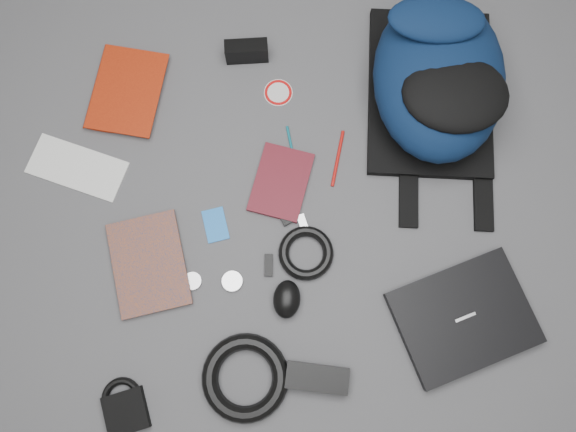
{
  "coord_description": "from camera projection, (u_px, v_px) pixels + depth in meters",
  "views": [
    {
      "loc": [
        -0.03,
        -0.31,
        1.4
      ],
      "look_at": [
        0.0,
        0.0,
        0.02
      ],
      "focal_mm": 35.0,
      "sensor_mm": 36.0,
      "label": 1
    }
  ],
  "objects": [
    {
      "name": "comic_book",
      "position": [
        114.0,
        272.0,
        1.39
      ],
      "size": [
        0.21,
        0.27,
        0.02
      ],
      "primitive_type": "imported",
      "rotation": [
        0.0,
        0.0,
        0.14
      ],
      "color": "#CC570E",
      "rests_on": "ground"
    },
    {
      "name": "sticker_disc",
      "position": [
        278.0,
        93.0,
        1.5
      ],
      "size": [
        0.1,
        0.1,
        0.0
      ],
      "primitive_type": "cylinder",
      "rotation": [
        0.0,
        0.0,
        0.3
      ],
      "color": "silver",
      "rests_on": "ground"
    },
    {
      "name": "laptop",
      "position": [
        463.0,
        317.0,
        1.36
      ],
      "size": [
        0.37,
        0.32,
        0.03
      ],
      "primitive_type": "cube",
      "rotation": [
        0.0,
        0.0,
        0.28
      ],
      "color": "black",
      "rests_on": "ground"
    },
    {
      "name": "key_fob",
      "position": [
        285.0,
        217.0,
        1.42
      ],
      "size": [
        0.04,
        0.05,
        0.01
      ],
      "primitive_type": "cube",
      "rotation": [
        0.0,
        0.0,
        0.4
      ],
      "color": "black",
      "rests_on": "ground"
    },
    {
      "name": "power_brick",
      "position": [
        317.0,
        378.0,
        1.33
      ],
      "size": [
        0.16,
        0.09,
        0.04
      ],
      "primitive_type": "cube",
      "rotation": [
        0.0,
        0.0,
        -0.21
      ],
      "color": "black",
      "rests_on": "ground"
    },
    {
      "name": "id_badge",
      "position": [
        216.0,
        225.0,
        1.42
      ],
      "size": [
        0.07,
        0.09,
        0.0
      ],
      "primitive_type": "cube",
      "rotation": [
        0.0,
        0.0,
        0.16
      ],
      "color": "blue",
      "rests_on": "ground"
    },
    {
      "name": "backpack",
      "position": [
        439.0,
        76.0,
        1.4
      ],
      "size": [
        0.42,
        0.55,
        0.21
      ],
      "primitive_type": null,
      "rotation": [
        0.0,
        0.0,
        -0.14
      ],
      "color": "black",
      "rests_on": "ground"
    },
    {
      "name": "power_cord_coil",
      "position": [
        245.0,
        378.0,
        1.32
      ],
      "size": [
        0.24,
        0.24,
        0.04
      ],
      "primitive_type": "torus",
      "rotation": [
        0.0,
        0.0,
        -0.15
      ],
      "color": "black",
      "rests_on": "ground"
    },
    {
      "name": "ground",
      "position": [
        288.0,
        218.0,
        1.43
      ],
      "size": [
        4.0,
        4.0,
        0.0
      ],
      "primitive_type": "plane",
      "color": "#4F4F51",
      "rests_on": "ground"
    },
    {
      "name": "pen_red",
      "position": [
        338.0,
        158.0,
        1.46
      ],
      "size": [
        0.05,
        0.15,
        0.01
      ],
      "primitive_type": "cylinder",
      "rotation": [
        1.57,
        0.0,
        -0.3
      ],
      "color": "#B4120D",
      "rests_on": "ground"
    },
    {
      "name": "earbud_coil",
      "position": [
        122.0,
        398.0,
        1.33
      ],
      "size": [
        0.1,
        0.1,
        0.02
      ],
      "primitive_type": "torus",
      "rotation": [
        0.0,
        0.0,
        -0.03
      ],
      "color": "black",
      "rests_on": "ground"
    },
    {
      "name": "textbook_red",
      "position": [
        94.0,
        86.0,
        1.5
      ],
      "size": [
        0.24,
        0.28,
        0.03
      ],
      "primitive_type": "imported",
      "rotation": [
        0.0,
        0.0,
        -0.26
      ],
      "color": "maroon",
      "rests_on": "ground"
    },
    {
      "name": "dvd_case",
      "position": [
        281.0,
        182.0,
        1.44
      ],
      "size": [
        0.19,
        0.22,
        0.01
      ],
      "primitive_type": "cube",
      "rotation": [
        0.0,
        0.0,
        -0.35
      ],
      "color": "#470D14",
      "rests_on": "ground"
    },
    {
      "name": "mouse",
      "position": [
        287.0,
        299.0,
        1.36
      ],
      "size": [
        0.08,
        0.1,
        0.05
      ],
      "primitive_type": "ellipsoid",
      "rotation": [
        0.0,
        0.0,
        -0.18
      ],
      "color": "black",
      "rests_on": "ground"
    },
    {
      "name": "usb_black",
      "position": [
        269.0,
        265.0,
        1.4
      ],
      "size": [
        0.03,
        0.06,
        0.01
      ],
      "primitive_type": "cube",
      "rotation": [
        0.0,
        0.0,
        -0.1
      ],
      "color": "black",
      "rests_on": "ground"
    },
    {
      "name": "pouch",
      "position": [
        126.0,
        412.0,
        1.31
      ],
      "size": [
        0.11,
        0.11,
        0.02
      ],
      "primitive_type": "cube",
      "rotation": [
        0.0,
        0.0,
        0.2
      ],
      "color": "black",
      "rests_on": "ground"
    },
    {
      "name": "envelope",
      "position": [
        77.0,
        167.0,
        1.46
      ],
      "size": [
        0.27,
        0.21,
        0.0
      ],
      "primitive_type": "cube",
      "rotation": [
        0.0,
        0.0,
        -0.43
      ],
      "color": "silver",
      "rests_on": "ground"
    },
    {
      "name": "headphone_left",
      "position": [
        232.0,
        281.0,
        1.39
      ],
      "size": [
        0.06,
        0.06,
        0.01
      ],
      "primitive_type": "cylinder",
      "rotation": [
        0.0,
        0.0,
        0.32
      ],
      "color": "#BABABC",
      "rests_on": "ground"
    },
    {
      "name": "headphone_right",
      "position": [
        193.0,
        281.0,
        1.39
      ],
      "size": [
        0.05,
        0.05,
        0.01
      ],
      "primitive_type": "cylinder",
      "rotation": [
        0.0,
        0.0,
        -0.1
      ],
      "color": "#A2A2A4",
      "rests_on": "ground"
    },
    {
      "name": "compact_camera",
      "position": [
        247.0,
        51.0,
        1.5
      ],
      "size": [
        0.11,
        0.04,
        0.06
      ],
      "primitive_type": "cube",
      "rotation": [
        0.0,
        0.0,
        -0.03
      ],
      "color": "black",
      "rests_on": "ground"
    },
    {
      "name": "cable_coil",
      "position": [
        306.0,
        253.0,
        1.4
      ],
      "size": [
        0.18,
        0.18,
        0.03
      ],
      "primitive_type": "torus",
      "rotation": [
        0.0,
        0.0,
        -0.44
      ],
      "color": "black",
      "rests_on": "ground"
    },
    {
      "name": "usb_silver",
      "position": [
        303.0,
        224.0,
        1.42
      ],
      "size": [
        0.03,
        0.05,
        0.01
      ],
      "primitive_type": "cube",
      "rotation": [
        0.0,
        0.0,
        0.23
      ],
      "color": "#A8A8AA",
      "rests_on": "ground"
    },
    {
      "name": "pen_teal",
      "position": [
        291.0,
        148.0,
        1.47
      ],
      "size": [
        0.02,
        0.12,
        0.01
      ],
      "primitive_type": "cylinder",
      "rotation": [
        1.57,
        0.0,
        0.1
      ],
      "color": "#0C5F6E",
      "rests_on": "ground"
    }
  ]
}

